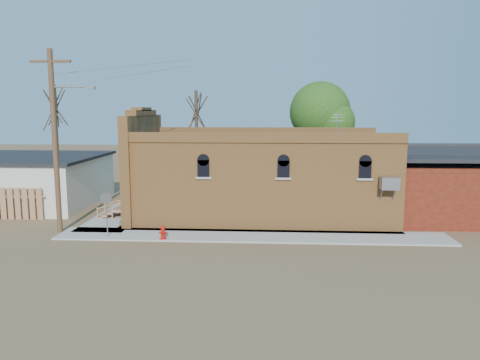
# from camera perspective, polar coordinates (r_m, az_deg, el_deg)

# --- Properties ---
(ground) EXTENTS (120.00, 120.00, 0.00)m
(ground) POSITION_cam_1_polar(r_m,az_deg,el_deg) (22.10, -2.49, -7.51)
(ground) COLOR brown
(ground) RESTS_ON ground
(sidewalk_south) EXTENTS (19.00, 2.20, 0.08)m
(sidewalk_south) POSITION_cam_1_polar(r_m,az_deg,el_deg) (22.86, 1.51, -6.85)
(sidewalk_south) COLOR #9E9991
(sidewalk_south) RESTS_ON ground
(sidewalk_west) EXTENTS (2.60, 10.00, 0.08)m
(sidewalk_west) POSITION_cam_1_polar(r_m,az_deg,el_deg) (29.06, -13.74, -3.75)
(sidewalk_west) COLOR #9E9991
(sidewalk_west) RESTS_ON ground
(brick_bar) EXTENTS (16.40, 7.97, 6.30)m
(brick_bar) POSITION_cam_1_polar(r_m,az_deg,el_deg) (26.89, 2.15, 0.49)
(brick_bar) COLOR #C47B3C
(brick_bar) RESTS_ON ground
(red_shed) EXTENTS (5.40, 6.40, 4.30)m
(red_shed) POSITION_cam_1_polar(r_m,az_deg,el_deg) (28.47, 22.41, 0.15)
(red_shed) COLOR #55170E
(red_shed) RESTS_ON ground
(wood_fence) EXTENTS (5.20, 0.10, 1.80)m
(wood_fence) POSITION_cam_1_polar(r_m,az_deg,el_deg) (29.55, -27.23, -2.56)
(wood_fence) COLOR #9B6246
(wood_fence) RESTS_ON ground
(utility_pole) EXTENTS (3.12, 0.26, 9.00)m
(utility_pole) POSITION_cam_1_polar(r_m,az_deg,el_deg) (24.63, -21.54, 4.85)
(utility_pole) COLOR #472A1C
(utility_pole) RESTS_ON ground
(tree_bare_near) EXTENTS (2.80, 2.80, 7.65)m
(tree_bare_near) POSITION_cam_1_polar(r_m,az_deg,el_deg) (34.52, -5.36, 8.28)
(tree_bare_near) COLOR #4A392A
(tree_bare_near) RESTS_ON ground
(tree_bare_far) EXTENTS (2.80, 2.80, 8.16)m
(tree_bare_far) POSITION_cam_1_polar(r_m,az_deg,el_deg) (38.67, -21.64, 8.34)
(tree_bare_far) COLOR #4A392A
(tree_bare_far) RESTS_ON ground
(tree_leafy) EXTENTS (4.40, 4.40, 8.15)m
(tree_leafy) POSITION_cam_1_polar(r_m,az_deg,el_deg) (34.83, 9.73, 8.15)
(tree_leafy) COLOR #4A392A
(tree_leafy) RESTS_ON ground
(fire_hydrant) EXTENTS (0.39, 0.38, 0.66)m
(fire_hydrant) POSITION_cam_1_polar(r_m,az_deg,el_deg) (22.41, -9.38, -6.30)
(fire_hydrant) COLOR #B1140A
(fire_hydrant) RESTS_ON sidewalk_south
(stop_sign) EXTENTS (0.49, 0.40, 2.15)m
(stop_sign) POSITION_cam_1_polar(r_m,az_deg,el_deg) (23.23, -15.98, -2.65)
(stop_sign) COLOR gray
(stop_sign) RESTS_ON sidewalk_south
(trash_barrel) EXTENTS (0.49, 0.49, 0.73)m
(trash_barrel) POSITION_cam_1_polar(r_m,az_deg,el_deg) (27.19, -12.75, -3.68)
(trash_barrel) COLOR #1C4F8C
(trash_barrel) RESTS_ON sidewalk_west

